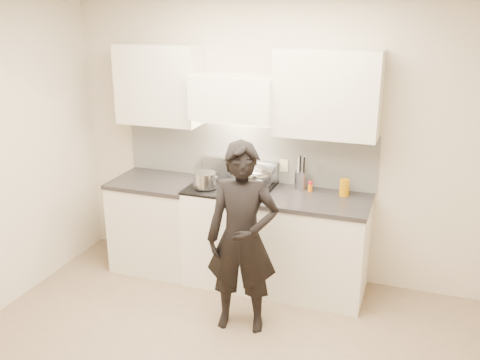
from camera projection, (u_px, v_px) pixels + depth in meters
name	position (u px, v px, depth m)	size (l,w,h in m)	color
room_shell	(210.00, 148.00, 3.75)	(4.04, 3.54, 2.70)	beige
stove	(231.00, 232.00, 5.12)	(0.76, 0.65, 0.96)	white
counter_right	(316.00, 246.00, 4.87)	(0.92, 0.67, 0.92)	beige
counter_left	(158.00, 223.00, 5.37)	(0.82, 0.67, 0.92)	beige
wok	(256.00, 173.00, 5.01)	(0.33, 0.41, 0.27)	#AAA9AD
stock_pot	(205.00, 180.00, 4.88)	(0.29, 0.25, 0.14)	#AAA9AD
utensil_crock	(301.00, 179.00, 4.95)	(0.12, 0.12, 0.31)	#A1A3B0
spice_jar	(310.00, 186.00, 4.89)	(0.04, 0.04, 0.09)	orange
oil_glass	(344.00, 187.00, 4.78)	(0.09, 0.09, 0.15)	#B57204
person	(242.00, 239.00, 4.24)	(0.58, 0.38, 1.58)	black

